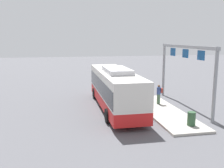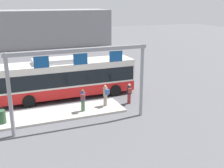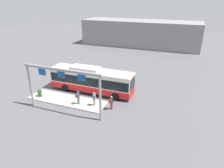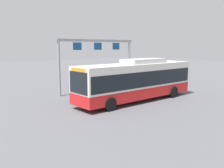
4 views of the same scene
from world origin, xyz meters
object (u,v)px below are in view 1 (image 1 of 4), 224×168
(person_boarding, at_px, (139,87))
(person_waiting_mid, at_px, (159,94))
(person_waiting_near, at_px, (147,89))
(bus_main, at_px, (115,87))
(trash_bin, at_px, (191,119))

(person_boarding, xyz_separation_m, person_waiting_mid, (-4.00, -0.52, 0.16))
(person_boarding, relative_size, person_waiting_near, 1.00)
(bus_main, distance_m, person_waiting_mid, 3.98)
(person_waiting_mid, relative_size, trash_bin, 1.86)
(person_waiting_near, bearing_deg, person_boarding, -105.59)
(person_waiting_near, bearing_deg, person_waiting_mid, 82.79)
(bus_main, height_order, person_waiting_mid, bus_main)
(person_waiting_near, distance_m, person_waiting_mid, 1.97)
(person_boarding, bearing_deg, person_waiting_near, 106.36)
(bus_main, relative_size, person_waiting_mid, 6.78)
(bus_main, xyz_separation_m, person_boarding, (4.16, -3.39, -0.92))
(person_boarding, xyz_separation_m, person_waiting_near, (-2.08, -0.12, 0.16))
(bus_main, bearing_deg, person_waiting_mid, -87.49)
(bus_main, height_order, trash_bin, bus_main)
(person_waiting_mid, bearing_deg, person_boarding, -64.82)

